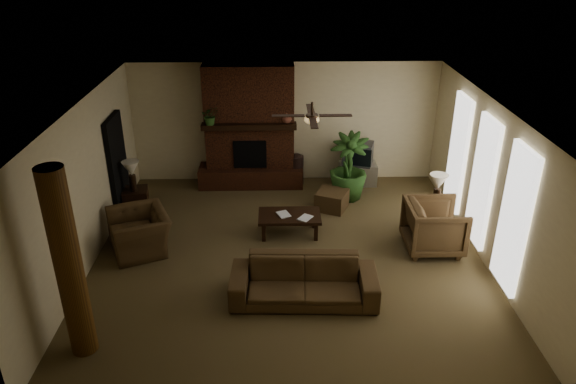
{
  "coord_description": "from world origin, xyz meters",
  "views": [
    {
      "loc": [
        -0.22,
        -8.42,
        5.31
      ],
      "look_at": [
        0.0,
        0.4,
        1.1
      ],
      "focal_mm": 33.62,
      "sensor_mm": 36.0,
      "label": 1
    }
  ],
  "objects_px": {
    "armchair_left": "(139,226)",
    "lamp_right": "(438,184)",
    "side_table_left": "(136,201)",
    "lamp_left": "(131,171)",
    "log_column": "(68,266)",
    "side_table_right": "(431,216)",
    "coffee_table": "(289,217)",
    "armchair_right": "(435,225)",
    "sofa": "(304,275)",
    "floor_plant": "(348,180)",
    "tv_stand": "(358,174)",
    "floor_vase": "(296,167)",
    "ottoman": "(332,200)"
  },
  "relations": [
    {
      "from": "sofa",
      "to": "ottoman",
      "type": "distance_m",
      "value": 3.27
    },
    {
      "from": "lamp_left",
      "to": "side_table_right",
      "type": "distance_m",
      "value": 6.1
    },
    {
      "from": "tv_stand",
      "to": "floor_vase",
      "type": "bearing_deg",
      "value": 179.46
    },
    {
      "from": "ottoman",
      "to": "lamp_left",
      "type": "distance_m",
      "value": 4.2
    },
    {
      "from": "log_column",
      "to": "armchair_left",
      "type": "height_order",
      "value": "log_column"
    },
    {
      "from": "tv_stand",
      "to": "side_table_left",
      "type": "height_order",
      "value": "side_table_left"
    },
    {
      "from": "coffee_table",
      "to": "side_table_right",
      "type": "height_order",
      "value": "side_table_right"
    },
    {
      "from": "armchair_right",
      "to": "side_table_left",
      "type": "bearing_deg",
      "value": 74.75
    },
    {
      "from": "floor_plant",
      "to": "side_table_right",
      "type": "xyz_separation_m",
      "value": [
        1.49,
        -1.45,
        -0.14
      ]
    },
    {
      "from": "coffee_table",
      "to": "ottoman",
      "type": "relative_size",
      "value": 2.0
    },
    {
      "from": "sofa",
      "to": "tv_stand",
      "type": "distance_m",
      "value": 4.7
    },
    {
      "from": "log_column",
      "to": "side_table_right",
      "type": "relative_size",
      "value": 5.09
    },
    {
      "from": "tv_stand",
      "to": "floor_plant",
      "type": "bearing_deg",
      "value": -114.71
    },
    {
      "from": "side_table_left",
      "to": "ottoman",
      "type": "bearing_deg",
      "value": 1.58
    },
    {
      "from": "coffee_table",
      "to": "tv_stand",
      "type": "relative_size",
      "value": 1.41
    },
    {
      "from": "lamp_right",
      "to": "side_table_right",
      "type": "bearing_deg",
      "value": 124.98
    },
    {
      "from": "armchair_right",
      "to": "floor_vase",
      "type": "xyz_separation_m",
      "value": [
        -2.43,
        2.98,
        -0.09
      ]
    },
    {
      "from": "side_table_left",
      "to": "lamp_right",
      "type": "xyz_separation_m",
      "value": [
        6.05,
        -0.86,
        0.73
      ]
    },
    {
      "from": "ottoman",
      "to": "log_column",
      "type": "bearing_deg",
      "value": -132.61
    },
    {
      "from": "tv_stand",
      "to": "lamp_right",
      "type": "xyz_separation_m",
      "value": [
        1.19,
        -2.26,
        0.75
      ]
    },
    {
      "from": "side_table_left",
      "to": "lamp_right",
      "type": "height_order",
      "value": "lamp_right"
    },
    {
      "from": "armchair_left",
      "to": "lamp_right",
      "type": "height_order",
      "value": "lamp_right"
    },
    {
      "from": "lamp_left",
      "to": "floor_plant",
      "type": "bearing_deg",
      "value": 8.77
    },
    {
      "from": "coffee_table",
      "to": "side_table_left",
      "type": "relative_size",
      "value": 2.18
    },
    {
      "from": "armchair_right",
      "to": "coffee_table",
      "type": "xyz_separation_m",
      "value": [
        -2.65,
        0.62,
        -0.15
      ]
    },
    {
      "from": "floor_vase",
      "to": "lamp_left",
      "type": "xyz_separation_m",
      "value": [
        -3.41,
        -1.46,
        0.57
      ]
    },
    {
      "from": "armchair_left",
      "to": "ottoman",
      "type": "relative_size",
      "value": 1.91
    },
    {
      "from": "side_table_right",
      "to": "lamp_right",
      "type": "relative_size",
      "value": 0.85
    },
    {
      "from": "sofa",
      "to": "floor_plant",
      "type": "distance_m",
      "value": 3.87
    },
    {
      "from": "coffee_table",
      "to": "floor_vase",
      "type": "relative_size",
      "value": 1.56
    },
    {
      "from": "armchair_left",
      "to": "armchair_right",
      "type": "bearing_deg",
      "value": 65.19
    },
    {
      "from": "tv_stand",
      "to": "floor_vase",
      "type": "distance_m",
      "value": 1.46
    },
    {
      "from": "tv_stand",
      "to": "lamp_left",
      "type": "relative_size",
      "value": 1.31
    },
    {
      "from": "floor_plant",
      "to": "side_table_left",
      "type": "bearing_deg",
      "value": -171.93
    },
    {
      "from": "ottoman",
      "to": "lamp_right",
      "type": "bearing_deg",
      "value": -26.92
    },
    {
      "from": "tv_stand",
      "to": "side_table_left",
      "type": "bearing_deg",
      "value": -164.47
    },
    {
      "from": "armchair_right",
      "to": "floor_plant",
      "type": "height_order",
      "value": "armchair_right"
    },
    {
      "from": "ottoman",
      "to": "floor_plant",
      "type": "distance_m",
      "value": 0.69
    },
    {
      "from": "side_table_left",
      "to": "lamp_left",
      "type": "height_order",
      "value": "lamp_left"
    },
    {
      "from": "armchair_left",
      "to": "coffee_table",
      "type": "height_order",
      "value": "armchair_left"
    },
    {
      "from": "ottoman",
      "to": "side_table_left",
      "type": "xyz_separation_m",
      "value": [
        -4.12,
        -0.11,
        0.08
      ]
    },
    {
      "from": "ottoman",
      "to": "lamp_left",
      "type": "relative_size",
      "value": 0.92
    },
    {
      "from": "tv_stand",
      "to": "log_column",
      "type": "bearing_deg",
      "value": -130.54
    },
    {
      "from": "floor_vase",
      "to": "lamp_left",
      "type": "relative_size",
      "value": 1.18
    },
    {
      "from": "floor_plant",
      "to": "side_table_left",
      "type": "height_order",
      "value": "floor_plant"
    },
    {
      "from": "floor_plant",
      "to": "sofa",
      "type": "bearing_deg",
      "value": -107.37
    },
    {
      "from": "armchair_right",
      "to": "lamp_left",
      "type": "height_order",
      "value": "lamp_left"
    },
    {
      "from": "ottoman",
      "to": "armchair_right",
      "type": "bearing_deg",
      "value": -44.75
    },
    {
      "from": "tv_stand",
      "to": "floor_plant",
      "type": "height_order",
      "value": "floor_plant"
    },
    {
      "from": "log_column",
      "to": "armchair_right",
      "type": "relative_size",
      "value": 2.7
    }
  ]
}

